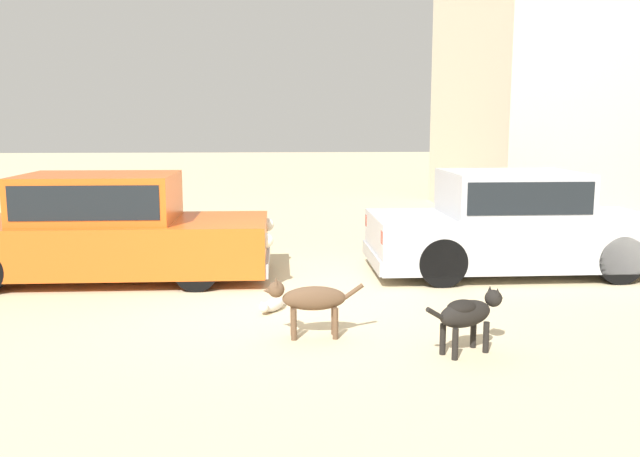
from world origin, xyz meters
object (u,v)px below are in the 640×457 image
object	(u,v)px
stray_dog_spotted	(309,299)
parked_sedan_nearest	(103,228)
parked_sedan_second	(512,223)
stray_cat	(273,305)
stray_dog_tan	(468,313)

from	to	relation	value
stray_dog_spotted	parked_sedan_nearest	bearing A→B (deg)	-46.22
parked_sedan_second	stray_cat	world-z (taller)	parked_sedan_second
parked_sedan_nearest	stray_dog_spotted	xyz separation A→B (m)	(2.81, -2.83, -0.33)
parked_sedan_second	parked_sedan_nearest	bearing A→B (deg)	-179.85
parked_sedan_second	stray_cat	xyz separation A→B (m)	(-3.52, -1.90, -0.66)
stray_cat	stray_dog_spotted	bearing A→B (deg)	52.24
stray_dog_spotted	stray_dog_tan	size ratio (longest dim) A/B	1.15
parked_sedan_nearest	parked_sedan_second	world-z (taller)	parked_sedan_second
stray_dog_spotted	stray_dog_tan	world-z (taller)	stray_dog_spotted
stray_dog_spotted	stray_cat	xyz separation A→B (m)	(-0.39, 1.00, -0.33)
parked_sedan_second	stray_dog_tan	xyz separation A→B (m)	(-1.62, -3.47, -0.33)
parked_sedan_second	stray_dog_spotted	distance (m)	4.28
stray_cat	parked_sedan_nearest	bearing A→B (deg)	-96.41
parked_sedan_second	stray_dog_tan	bearing A→B (deg)	-115.47
parked_sedan_nearest	stray_cat	distance (m)	3.11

